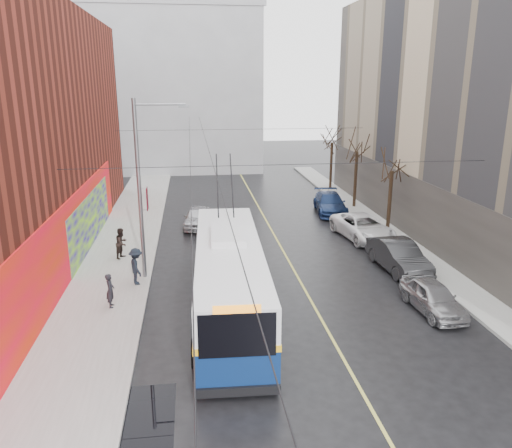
{
  "coord_description": "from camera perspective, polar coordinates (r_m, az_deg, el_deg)",
  "views": [
    {
      "loc": [
        -3.74,
        -14.26,
        9.73
      ],
      "look_at": [
        -0.6,
        9.83,
        2.77
      ],
      "focal_mm": 35.0,
      "sensor_mm": 36.0,
      "label": 1
    }
  ],
  "objects": [
    {
      "name": "puddle",
      "position": [
        16.28,
        -13.42,
        -21.21
      ],
      "size": [
        2.19,
        3.75,
        0.01
      ],
      "primitive_type": "cube",
      "color": "black",
      "rests_on": "ground"
    },
    {
      "name": "catenary_wires",
      "position": [
        29.26,
        -5.08,
        9.09
      ],
      "size": [
        18.0,
        60.0,
        0.22
      ],
      "color": "black"
    },
    {
      "name": "pigeons_flying",
      "position": [
        24.52,
        -4.11,
        10.35
      ],
      "size": [
        4.54,
        4.44,
        0.8
      ],
      "color": "slate"
    },
    {
      "name": "trolleybus",
      "position": [
        21.47,
        -3.08,
        -6.04
      ],
      "size": [
        3.37,
        12.91,
        6.07
      ],
      "rotation": [
        0.0,
        0.0,
        -0.04
      ],
      "color": "#0A2050",
      "rests_on": "ground"
    },
    {
      "name": "pedestrian_a",
      "position": [
        22.92,
        -16.32,
        -7.3
      ],
      "size": [
        0.41,
        0.59,
        1.54
      ],
      "primitive_type": "imported",
      "rotation": [
        0.0,
        0.0,
        1.65
      ],
      "color": "black",
      "rests_on": "sidewalk_left"
    },
    {
      "name": "sidewalk_right",
      "position": [
        30.75,
        17.52,
        -3.08
      ],
      "size": [
        2.0,
        60.0,
        0.15
      ],
      "primitive_type": "cube",
      "color": "gray",
      "rests_on": "ground"
    },
    {
      "name": "streetlight_pole",
      "position": [
        24.86,
        -12.85,
        4.26
      ],
      "size": [
        2.65,
        0.6,
        9.0
      ],
      "color": "slate",
      "rests_on": "ground"
    },
    {
      "name": "lane_line",
      "position": [
        30.35,
        2.92,
        -2.73
      ],
      "size": [
        0.12,
        50.0,
        0.01
      ],
      "primitive_type": "cube",
      "color": "#BFB74C",
      "rests_on": "ground"
    },
    {
      "name": "tree_mid",
      "position": [
        39.63,
        11.53,
        9.19
      ],
      "size": [
        3.2,
        3.2,
        6.68
      ],
      "color": "black",
      "rests_on": "ground"
    },
    {
      "name": "following_car",
      "position": [
        34.71,
        -6.73,
        0.79
      ],
      "size": [
        2.18,
        4.27,
        1.39
      ],
      "primitive_type": "imported",
      "rotation": [
        0.0,
        0.0,
        -0.14
      ],
      "color": "#B3B3B8",
      "rests_on": "ground"
    },
    {
      "name": "tree_near",
      "position": [
        33.18,
        15.37,
        7.19
      ],
      "size": [
        3.2,
        3.2,
        6.4
      ],
      "color": "black",
      "rests_on": "ground"
    },
    {
      "name": "tree_far",
      "position": [
        46.29,
        8.72,
        10.13
      ],
      "size": [
        3.2,
        3.2,
        6.57
      ],
      "color": "black",
      "rests_on": "ground"
    },
    {
      "name": "parked_car_d",
      "position": [
        38.52,
        8.47,
        2.35
      ],
      "size": [
        2.71,
        5.44,
        1.52
      ],
      "primitive_type": "imported",
      "rotation": [
        0.0,
        0.0,
        -0.11
      ],
      "color": "navy",
      "rests_on": "ground"
    },
    {
      "name": "sidewalk_left",
      "position": [
        28.3,
        -15.66,
        -4.58
      ],
      "size": [
        4.0,
        60.0,
        0.15
      ],
      "primitive_type": "cube",
      "color": "gray",
      "rests_on": "ground"
    },
    {
      "name": "pedestrian_c",
      "position": [
        25.04,
        -13.52,
        -4.73
      ],
      "size": [
        1.02,
        1.34,
        1.83
      ],
      "primitive_type": "imported",
      "rotation": [
        0.0,
        0.0,
        1.9
      ],
      "color": "black",
      "rests_on": "sidewalk_left"
    },
    {
      "name": "pedestrian_b",
      "position": [
        28.93,
        -15.1,
        -2.11
      ],
      "size": [
        0.95,
        1.04,
        1.73
      ],
      "primitive_type": "imported",
      "rotation": [
        0.0,
        0.0,
        1.13
      ],
      "color": "black",
      "rests_on": "sidewalk_left"
    },
    {
      "name": "parked_car_b",
      "position": [
        27.57,
        15.99,
        -3.54
      ],
      "size": [
        2.02,
        4.98,
        1.61
      ],
      "primitive_type": "imported",
      "rotation": [
        0.0,
        0.0,
        0.07
      ],
      "color": "#28292B",
      "rests_on": "ground"
    },
    {
      "name": "parked_car_c",
      "position": [
        32.6,
        12.12,
        -0.34
      ],
      "size": [
        3.29,
        5.78,
        1.52
      ],
      "primitive_type": "imported",
      "rotation": [
        0.0,
        0.0,
        0.15
      ],
      "color": "white",
      "rests_on": "ground"
    },
    {
      "name": "building_far",
      "position": [
        59.3,
        -9.96,
        15.08
      ],
      "size": [
        20.5,
        12.1,
        18.0
      ],
      "color": "gray",
      "rests_on": "ground"
    },
    {
      "name": "ground",
      "position": [
        17.67,
        6.37,
        -17.55
      ],
      "size": [
        140.0,
        140.0,
        0.0
      ],
      "primitive_type": "plane",
      "color": "black",
      "rests_on": "ground"
    },
    {
      "name": "parked_car_a",
      "position": [
        23.29,
        19.57,
        -7.87
      ],
      "size": [
        1.8,
        4.04,
        1.35
      ],
      "primitive_type": "imported",
      "rotation": [
        0.0,
        0.0,
        0.05
      ],
      "color": "#99999D",
      "rests_on": "ground"
    }
  ]
}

